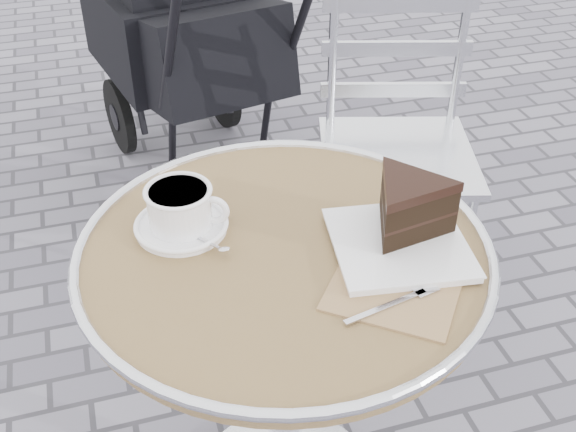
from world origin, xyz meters
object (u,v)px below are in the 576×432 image
object	(u,v)px
bistro_chair	(396,109)
cappuccino_set	(181,212)
baby_stroller	(189,45)
cake_plate_set	(406,216)
cafe_table	(285,318)

from	to	relation	value
bistro_chair	cappuccino_set	bearing A→B (deg)	-122.91
cappuccino_set	bistro_chair	size ratio (longest dim) A/B	0.20
bistro_chair	baby_stroller	xyz separation A→B (m)	(-0.44, 0.78, -0.08)
bistro_chair	baby_stroller	bearing A→B (deg)	135.49
cake_plate_set	bistro_chair	bearing A→B (deg)	74.18
cake_plate_set	baby_stroller	world-z (taller)	baby_stroller
cafe_table	bistro_chair	xyz separation A→B (m)	(0.53, 0.70, -0.00)
cafe_table	cappuccino_set	size ratio (longest dim) A/B	4.04
cappuccino_set	cake_plate_set	bearing A→B (deg)	2.56
cafe_table	baby_stroller	world-z (taller)	baby_stroller
cafe_table	cake_plate_set	distance (m)	0.30
baby_stroller	cake_plate_set	bearing A→B (deg)	-97.19
cake_plate_set	bistro_chair	size ratio (longest dim) A/B	0.39
cappuccino_set	bistro_chair	world-z (taller)	bistro_chair
cafe_table	bistro_chair	world-z (taller)	bistro_chair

